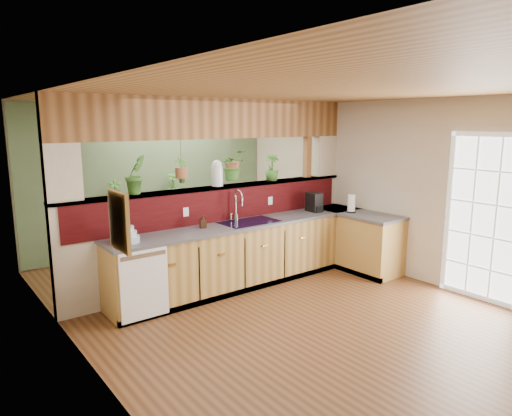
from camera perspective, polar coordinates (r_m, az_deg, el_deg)
ground at (r=5.80m, az=3.08°, el=-12.46°), size 4.60×7.00×0.01m
ceiling at (r=5.34m, az=3.36°, el=14.14°), size 4.60×7.00×0.01m
wall_back at (r=8.36m, az=-12.63°, el=3.72°), size 4.60×0.02×2.60m
wall_left at (r=4.32m, az=-20.66°, el=-3.08°), size 0.02×7.00×2.60m
wall_right at (r=7.12m, az=17.43°, el=2.31°), size 0.02×7.00×2.60m
pass_through_partition at (r=6.52m, az=-4.33°, el=1.07°), size 4.60×0.21×2.60m
pass_through_ledge at (r=6.48m, az=-4.58°, el=2.61°), size 4.60×0.21×0.04m
header_beam at (r=6.41m, az=-4.71°, el=11.08°), size 4.60×0.15×0.55m
sage_backwall at (r=8.34m, az=-12.57°, el=3.71°), size 4.55×0.02×2.55m
countertop at (r=6.79m, az=3.73°, el=-4.97°), size 4.14×1.52×0.90m
dishwasher at (r=5.42m, az=-13.77°, el=-9.24°), size 0.58×0.03×0.82m
navy_sink at (r=6.42m, az=-0.81°, el=-2.43°), size 0.82×0.50×0.18m
french_door at (r=6.48m, az=26.54°, el=-1.36°), size 0.06×1.02×2.16m
framed_print at (r=3.53m, az=-16.69°, el=-1.65°), size 0.04×0.35×0.45m
faucet at (r=6.42m, az=-2.37°, el=0.49°), size 0.20×0.20×0.45m
dish_stack at (r=5.52m, az=-16.01°, el=-3.26°), size 0.32×0.32×0.28m
soap_dispenser at (r=6.06m, az=-6.65°, el=-1.65°), size 0.10×0.10×0.18m
coffee_maker at (r=7.17m, az=7.31°, el=0.64°), size 0.16×0.27×0.30m
paper_towel at (r=7.19m, az=11.84°, el=0.51°), size 0.14×0.14×0.30m
glass_jar at (r=6.43m, az=-4.89°, el=4.36°), size 0.16×0.16×0.36m
ledge_plant_left at (r=5.87m, az=-14.82°, el=4.07°), size 0.30×0.26×0.49m
ledge_plant_right at (r=7.01m, az=1.97°, el=5.10°), size 0.27×0.27×0.41m
hanging_plant_a at (r=6.13m, az=-9.35°, el=5.73°), size 0.21×0.16×0.51m
hanging_plant_b at (r=6.55m, az=-2.99°, el=6.97°), size 0.45×0.41×0.55m
shelving_console at (r=8.18m, az=-13.10°, el=-2.14°), size 1.38×0.46×0.91m
shelf_plant_a at (r=7.84m, az=-17.21°, el=1.99°), size 0.25×0.21×0.41m
shelf_plant_b at (r=8.26m, az=-10.35°, el=2.80°), size 0.28×0.28×0.43m
floor_plant at (r=8.03m, az=-2.28°, el=-2.91°), size 0.77×0.69×0.78m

